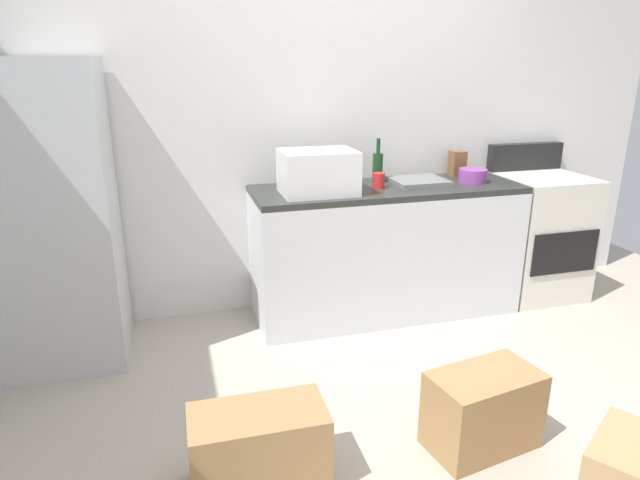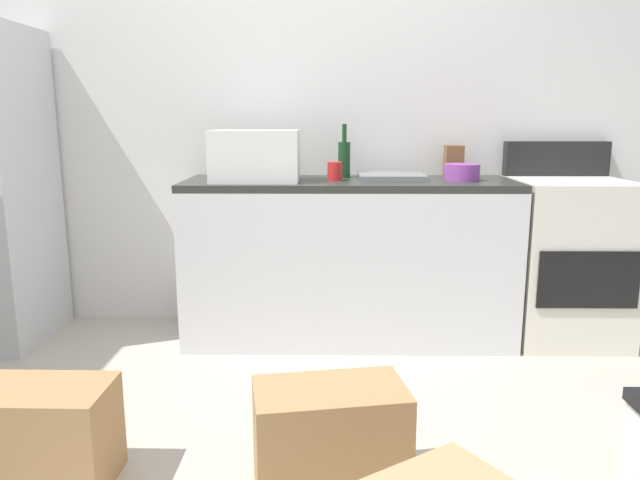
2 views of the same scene
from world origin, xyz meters
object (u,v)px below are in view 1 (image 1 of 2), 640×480
at_px(microwave, 318,172).
at_px(cardboard_box_small, 259,449).
at_px(refrigerator, 51,217).
at_px(coffee_mug, 379,181).
at_px(wine_bottle, 378,166).
at_px(cardboard_box_medium, 483,410).
at_px(knife_block, 457,164).
at_px(stove_oven, 537,234).
at_px(mixing_bowl, 473,176).

xyz_separation_m(microwave, cardboard_box_small, (-0.63, -1.36, -0.86)).
relative_size(refrigerator, coffee_mug, 17.13).
relative_size(wine_bottle, cardboard_box_medium, 0.61).
bearing_deg(refrigerator, cardboard_box_small, -56.31).
bearing_deg(cardboard_box_small, knife_block, 42.97).
xyz_separation_m(refrigerator, cardboard_box_small, (0.92, -1.38, -0.68)).
distance_m(wine_bottle, coffee_mug, 0.19).
bearing_deg(wine_bottle, microwave, -156.49).
distance_m(microwave, cardboard_box_medium, 1.67).
height_order(stove_oven, wine_bottle, wine_bottle).
xyz_separation_m(coffee_mug, cardboard_box_medium, (-0.03, -1.43, -0.77)).
bearing_deg(knife_block, coffee_mug, -162.42).
bearing_deg(stove_oven, wine_bottle, 174.04).
distance_m(stove_oven, mixing_bowl, 0.78).
bearing_deg(coffee_mug, wine_bottle, 71.65).
xyz_separation_m(refrigerator, mixing_bowl, (2.66, 0.02, 0.09)).
bearing_deg(knife_block, wine_bottle, -175.45).
bearing_deg(knife_block, cardboard_box_small, -137.03).
bearing_deg(coffee_mug, stove_oven, 1.64).
bearing_deg(coffee_mug, cardboard_box_small, -126.88).
relative_size(stove_oven, microwave, 2.39).
height_order(wine_bottle, cardboard_box_small, wine_bottle).
distance_m(microwave, cardboard_box_small, 1.73).
height_order(coffee_mug, mixing_bowl, coffee_mug).
relative_size(cardboard_box_medium, cardboard_box_small, 0.89).
height_order(coffee_mug, cardboard_box_medium, coffee_mug).
bearing_deg(cardboard_box_small, wine_bottle, 54.79).
relative_size(coffee_mug, mixing_bowl, 0.53).
height_order(wine_bottle, knife_block, wine_bottle).
height_order(coffee_mug, knife_block, knife_block).
xyz_separation_m(coffee_mug, mixing_bowl, (0.69, -0.00, -0.00)).
distance_m(refrigerator, microwave, 1.56).
distance_m(mixing_bowl, cardboard_box_medium, 1.77).
distance_m(microwave, mixing_bowl, 1.11).
height_order(refrigerator, cardboard_box_small, refrigerator).
distance_m(stove_oven, coffee_mug, 1.39).
distance_m(microwave, wine_bottle, 0.52).
relative_size(mixing_bowl, cardboard_box_medium, 0.38).
bearing_deg(mixing_bowl, stove_oven, 3.57).
bearing_deg(wine_bottle, mixing_bowl, -14.91).
xyz_separation_m(stove_oven, microwave, (-1.72, -0.08, 0.57)).
height_order(microwave, wine_bottle, wine_bottle).
xyz_separation_m(microwave, coffee_mug, (0.42, 0.04, -0.09)).
bearing_deg(coffee_mug, knife_block, 17.58).
relative_size(coffee_mug, cardboard_box_small, 0.18).
relative_size(refrigerator, cardboard_box_medium, 3.45).
relative_size(microwave, cardboard_box_small, 0.83).
bearing_deg(knife_block, mixing_bowl, -89.74).
bearing_deg(wine_bottle, cardboard_box_small, -125.21).
height_order(microwave, mixing_bowl, microwave).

